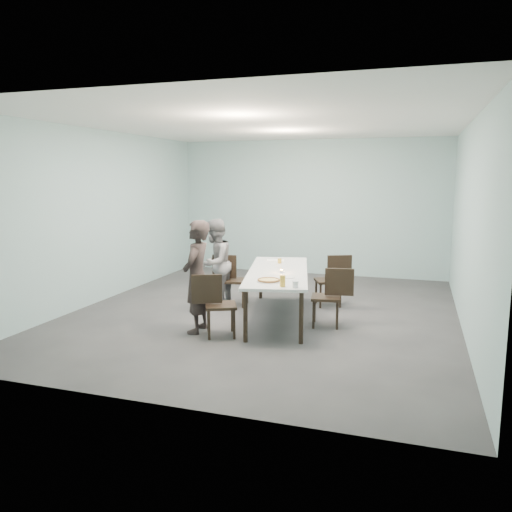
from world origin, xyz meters
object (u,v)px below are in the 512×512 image
(pizza, at_px, (269,280))
(chair_near_right, at_px, (332,293))
(amber_tumbler, at_px, (280,261))
(water_tumbler, at_px, (295,284))
(tealight, at_px, (282,271))
(side_plate, at_px, (289,277))
(table, at_px, (278,274))
(diner_far, at_px, (215,263))
(diner_near, at_px, (197,277))
(chair_far_left, at_px, (231,276))
(beer_glass, at_px, (283,281))
(chair_far_right, at_px, (333,277))
(chair_near_left, at_px, (215,301))

(pizza, bearing_deg, chair_near_right, 39.53)
(amber_tumbler, bearing_deg, water_tumbler, -68.35)
(water_tumbler, height_order, tealight, water_tumbler)
(side_plate, bearing_deg, table, 122.04)
(table, xyz_separation_m, diner_far, (-1.20, 0.35, 0.05))
(diner_near, xyz_separation_m, water_tumbler, (1.44, -0.05, -0.00))
(chair_far_left, bearing_deg, water_tumbler, -53.33)
(diner_far, relative_size, water_tumbler, 16.59)
(chair_near_right, bearing_deg, beer_glass, 50.84)
(chair_far_left, height_order, beer_glass, beer_glass)
(diner_far, relative_size, side_plate, 8.30)
(chair_far_right, distance_m, diner_near, 2.62)
(chair_near_left, relative_size, water_tumbler, 9.67)
(pizza, relative_size, amber_tumbler, 4.25)
(beer_glass, bearing_deg, amber_tumbler, 106.56)
(pizza, relative_size, tealight, 6.07)
(chair_near_right, height_order, chair_far_right, same)
(diner_near, height_order, beer_glass, diner_near)
(chair_near_left, xyz_separation_m, side_plate, (0.87, 0.68, 0.25))
(diner_far, bearing_deg, beer_glass, 50.14)
(diner_near, relative_size, amber_tumbler, 19.95)
(chair_near_left, bearing_deg, beer_glass, -20.38)
(chair_near_left, height_order, chair_near_right, same)
(chair_far_right, height_order, diner_near, diner_near)
(diner_near, distance_m, water_tumbler, 1.44)
(pizza, bearing_deg, amber_tumbler, 99.56)
(diner_far, distance_m, amber_tumbler, 1.09)
(chair_near_right, distance_m, diner_far, 2.15)
(diner_near, xyz_separation_m, tealight, (0.99, 0.89, -0.03))
(water_tumbler, distance_m, amber_tumbler, 1.87)
(table, distance_m, chair_far_right, 1.25)
(chair_near_right, relative_size, side_plate, 4.83)
(chair_near_right, bearing_deg, chair_far_left, -29.47)
(beer_glass, distance_m, tealight, 0.96)
(table, relative_size, side_plate, 15.19)
(pizza, height_order, tealight, tealight)
(table, bearing_deg, diner_far, 163.80)
(chair_far_left, bearing_deg, side_plate, -44.32)
(chair_far_right, height_order, diner_far, diner_far)
(chair_near_right, bearing_deg, amber_tumbler, -48.42)
(chair_near_left, relative_size, chair_near_right, 1.00)
(diner_near, height_order, water_tumbler, diner_near)
(pizza, distance_m, water_tumbler, 0.51)
(tealight, bearing_deg, diner_near, -138.19)
(chair_far_left, relative_size, beer_glass, 5.80)
(chair_near_left, bearing_deg, chair_far_right, 34.40)
(table, relative_size, diner_near, 1.71)
(diner_far, distance_m, pizza, 1.75)
(table, bearing_deg, side_plate, -57.96)
(table, xyz_separation_m, beer_glass, (0.36, -1.07, 0.13))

